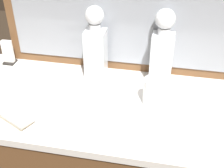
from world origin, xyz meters
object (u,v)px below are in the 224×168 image
Objects in this scene: crystal_decanter_left at (162,53)px; crystal_tumbler_far_left at (68,88)px; silver_brush_far_left at (14,117)px; crystal_tumbler_center at (154,93)px; crystal_decanter_center at (96,50)px; napkin_holder at (8,54)px.

crystal_tumbler_far_left is at bearing -151.30° from crystal_decanter_left.
silver_brush_far_left is at bearing -130.21° from crystal_tumbler_far_left.
crystal_tumbler_far_left is 0.32m from crystal_tumbler_center.
crystal_decanter_center is at bearing 65.79° from crystal_tumbler_far_left.
crystal_decanter_center is 3.64× the size of crystal_tumbler_far_left.
napkin_holder is at bearing 179.10° from crystal_decanter_left.
crystal_tumbler_center is 0.97× the size of napkin_holder.
silver_brush_far_left is at bearing -158.41° from crystal_tumbler_center.
crystal_tumbler_far_left reaches higher than silver_brush_far_left.
napkin_holder reaches higher than silver_brush_far_left.
crystal_decanter_left is 0.39m from crystal_tumbler_far_left.
crystal_tumbler_far_left is 0.77× the size of napkin_holder.
crystal_decanter_center is 2.80× the size of napkin_holder.
crystal_decanter_left is 0.26m from crystal_decanter_center.
napkin_holder is (-0.34, 0.19, 0.01)m from crystal_tumbler_far_left.
silver_brush_far_left is at bearing -61.11° from napkin_holder.
crystal_decanter_left reaches higher than silver_brush_far_left.
crystal_tumbler_center is at bearing -29.77° from crystal_decanter_center.
crystal_decanter_left reaches higher than crystal_tumbler_far_left.
crystal_tumbler_center is at bearing -94.39° from crystal_decanter_left.
crystal_tumbler_center is at bearing 21.59° from silver_brush_far_left.
crystal_tumbler_far_left is at bearing -29.33° from napkin_holder.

